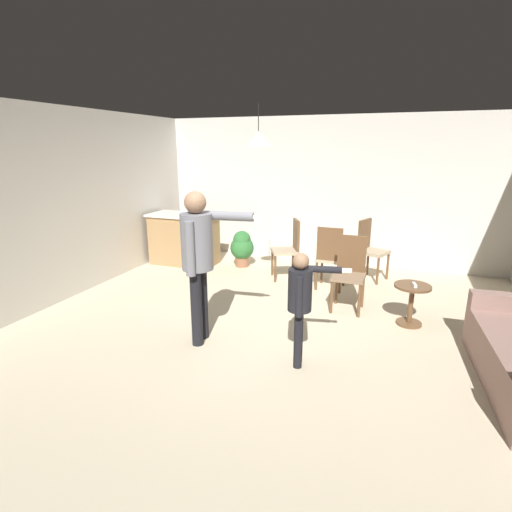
{
  "coord_description": "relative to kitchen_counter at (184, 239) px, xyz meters",
  "views": [
    {
      "loc": [
        1.3,
        -4.22,
        2.15
      ],
      "look_at": [
        -0.12,
        -0.34,
        1.0
      ],
      "focal_mm": 27.66,
      "sensor_mm": 36.0,
      "label": 1
    }
  ],
  "objects": [
    {
      "name": "potted_plant_corner",
      "position": [
        1.09,
        0.2,
        -0.11
      ],
      "size": [
        0.44,
        0.44,
        0.67
      ],
      "color": "brown",
      "rests_on": "ground"
    },
    {
      "name": "spare_remote_on_table",
      "position": [
        4.0,
        -1.44,
        0.06
      ],
      "size": [
        0.06,
        0.13,
        0.04
      ],
      "primitive_type": "cube",
      "rotation": [
        0.0,
        0.0,
        0.2
      ],
      "color": "white",
      "rests_on": "side_table_by_couch"
    },
    {
      "name": "dining_chair_spare",
      "position": [
        3.35,
        0.27,
        0.07
      ],
      "size": [
        0.55,
        0.55,
        1.0
      ],
      "rotation": [
        0.0,
        0.0,
        4.32
      ],
      "color": "brown",
      "rests_on": "ground"
    },
    {
      "name": "wall_left",
      "position": [
        -0.75,
        -2.09,
        0.87
      ],
      "size": [
        0.1,
        6.4,
        2.7
      ],
      "primitive_type": "cube",
      "color": "beige",
      "rests_on": "ground"
    },
    {
      "name": "ground",
      "position": [
        2.45,
        -2.09,
        -0.48
      ],
      "size": [
        7.68,
        7.68,
        0.0
      ],
      "primitive_type": "plane",
      "color": "beige"
    },
    {
      "name": "side_table_by_couch",
      "position": [
        3.99,
        -1.4,
        -0.15
      ],
      "size": [
        0.44,
        0.44,
        0.52
      ],
      "color": "brown",
      "rests_on": "ground"
    },
    {
      "name": "dining_chair_centre_back",
      "position": [
        2.09,
        -0.17,
        0.07
      ],
      "size": [
        0.56,
        0.56,
        1.0
      ],
      "rotation": [
        0.0,
        0.0,
        2.02
      ],
      "color": "brown",
      "rests_on": "ground"
    },
    {
      "name": "dining_chair_near_wall",
      "position": [
        3.2,
        -1.13,
        0.07
      ],
      "size": [
        0.43,
        0.43,
        1.0
      ],
      "rotation": [
        0.0,
        0.0,
        3.12
      ],
      "color": "brown",
      "rests_on": "ground"
    },
    {
      "name": "dining_chair_by_counter",
      "position": [
        2.83,
        -0.48,
        0.07
      ],
      "size": [
        0.44,
        0.44,
        1.0
      ],
      "rotation": [
        0.0,
        0.0,
        6.25
      ],
      "color": "brown",
      "rests_on": "ground"
    },
    {
      "name": "ceiling_light_pendant",
      "position": [
        1.89,
        -1.14,
        1.77
      ],
      "size": [
        0.32,
        0.32,
        0.55
      ],
      "color": "silver"
    },
    {
      "name": "person_child",
      "position": [
        2.92,
        -2.78,
        0.25
      ],
      "size": [
        0.58,
        0.42,
        1.18
      ],
      "rotation": [
        0.0,
        0.0,
        -1.37
      ],
      "color": "black",
      "rests_on": "ground"
    },
    {
      "name": "wall_back",
      "position": [
        2.45,
        1.11,
        0.87
      ],
      "size": [
        6.4,
        0.1,
        2.7
      ],
      "primitive_type": "cube",
      "color": "beige",
      "rests_on": "ground"
    },
    {
      "name": "person_adult",
      "position": [
        1.76,
        -2.68,
        0.58
      ],
      "size": [
        0.81,
        0.56,
        1.71
      ],
      "rotation": [
        0.0,
        0.0,
        -1.45
      ],
      "color": "black",
      "rests_on": "ground"
    },
    {
      "name": "kitchen_counter",
      "position": [
        0.0,
        0.0,
        0.0
      ],
      "size": [
        1.26,
        0.66,
        0.95
      ],
      "color": "#99754C",
      "rests_on": "ground"
    }
  ]
}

